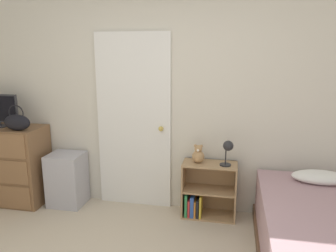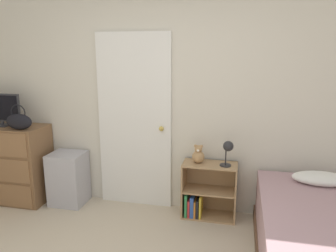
% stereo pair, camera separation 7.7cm
% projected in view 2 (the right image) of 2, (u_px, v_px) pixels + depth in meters
% --- Properties ---
extents(wall_back, '(10.00, 0.06, 2.55)m').
position_uv_depth(wall_back, '(163.00, 99.00, 3.67)').
color(wall_back, beige).
rests_on(wall_back, ground_plane).
extents(door_closed, '(0.86, 0.09, 2.00)m').
position_uv_depth(door_closed, '(135.00, 122.00, 3.75)').
color(door_closed, white).
rests_on(door_closed, ground_plane).
extents(dresser, '(0.92, 0.47, 0.93)m').
position_uv_depth(dresser, '(10.00, 163.00, 3.98)').
color(dresser, brown).
rests_on(dresser, ground_plane).
extents(tv, '(0.50, 0.16, 0.38)m').
position_uv_depth(tv, '(1.00, 109.00, 3.84)').
color(tv, '#2D2D33').
rests_on(tv, dresser).
extents(handbag, '(0.31, 0.13, 0.29)m').
position_uv_depth(handbag, '(19.00, 121.00, 3.67)').
color(handbag, black).
rests_on(handbag, dresser).
extents(storage_bin, '(0.40, 0.36, 0.62)m').
position_uv_depth(storage_bin, '(68.00, 178.00, 3.91)').
color(storage_bin, '#ADADB7').
rests_on(storage_bin, ground_plane).
extents(bookshelf, '(0.59, 0.29, 0.62)m').
position_uv_depth(bookshelf, '(205.00, 194.00, 3.61)').
color(bookshelf, tan).
rests_on(bookshelf, ground_plane).
extents(teddy_bear, '(0.13, 0.13, 0.20)m').
position_uv_depth(teddy_bear, '(198.00, 155.00, 3.52)').
color(teddy_bear, tan).
rests_on(teddy_bear, bookshelf).
extents(desk_lamp, '(0.14, 0.13, 0.28)m').
position_uv_depth(desk_lamp, '(228.00, 149.00, 3.39)').
color(desk_lamp, '#262628').
rests_on(desk_lamp, bookshelf).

